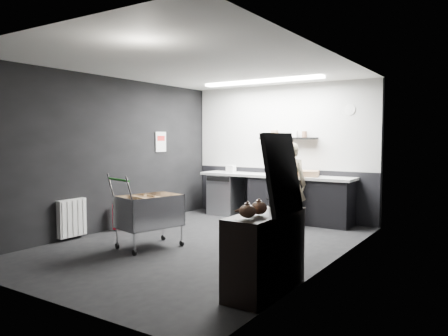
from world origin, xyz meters
The scene contains 22 objects.
floor centered at (0.00, 0.00, 0.00)m, with size 5.50×5.50×0.00m, color black.
ceiling centered at (0.00, 0.00, 2.70)m, with size 5.50×5.50×0.00m, color silver.
wall_back centered at (0.00, 2.75, 1.35)m, with size 5.50×5.50×0.00m, color black.
wall_front centered at (0.00, -2.75, 1.35)m, with size 5.50×5.50×0.00m, color black.
wall_left centered at (-2.00, 0.00, 1.35)m, with size 5.50×5.50×0.00m, color black.
wall_right centered at (2.00, 0.00, 1.35)m, with size 5.50×5.50×0.00m, color black.
kitchen_wall_panel centered at (0.00, 2.73, 1.85)m, with size 3.95×0.02×1.70m, color #BABAB5.
dado_panel centered at (0.00, 2.73, 0.50)m, with size 3.95×0.02×1.00m, color black.
floating_shelf centered at (0.20, 2.62, 1.62)m, with size 1.20×0.22×0.04m, color black.
wall_clock centered at (1.40, 2.72, 2.15)m, with size 0.20×0.20×0.03m, color silver.
poster centered at (-1.98, 1.30, 1.55)m, with size 0.02×0.30×0.40m, color silver.
poster_red_band centered at (-1.98, 1.30, 1.62)m, with size 0.01×0.22×0.10m, color red.
radiator centered at (-1.94, -0.90, 0.35)m, with size 0.10×0.50×0.60m, color silver.
ceiling_strip centered at (0.00, 1.85, 2.67)m, with size 2.40×0.20×0.04m, color white.
prep_counter centered at (0.14, 2.42, 0.46)m, with size 3.20×0.61×0.90m.
person centered at (0.56, 1.97, 0.78)m, with size 0.57×0.37×1.56m, color beige.
shopping_cart centered at (-0.55, -0.60, 0.51)m, with size 0.81×1.10×1.06m.
sideboard centered at (1.78, -1.30, 0.54)m, with size 0.48×1.12×1.68m.
fire_extinguisher centered at (-1.85, -0.02, 0.26)m, with size 0.16×0.16×0.53m.
cardboard_box centered at (0.65, 2.37, 0.96)m, with size 0.55×0.42×0.11m, color #967250.
pink_tub centered at (0.16, 2.42, 1.01)m, with size 0.21×0.21×0.21m, color silver.
white_container centered at (-0.98, 2.37, 0.98)m, with size 0.18×0.14×0.16m, color silver.
Camera 1 is at (3.88, -5.36, 1.64)m, focal length 35.00 mm.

